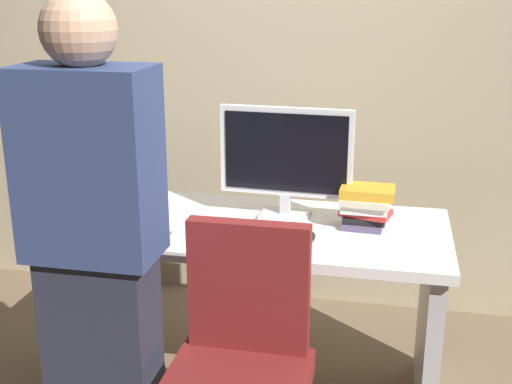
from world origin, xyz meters
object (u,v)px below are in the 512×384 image
(keyboard, at_px, (231,231))
(cup_by_monitor, at_px, (141,198))
(desk, at_px, (259,275))
(monitor, at_px, (286,157))
(book_stack, at_px, (366,205))
(cup_near_keyboard, at_px, (134,212))
(person_at_desk, at_px, (96,258))
(mouse, at_px, (307,237))

(keyboard, height_order, cup_by_monitor, cup_by_monitor)
(desk, relative_size, keyboard, 3.49)
(keyboard, relative_size, cup_by_monitor, 5.28)
(monitor, xyz_separation_m, book_stack, (0.33, -0.05, -0.17))
(keyboard, distance_m, book_stack, 0.54)
(cup_by_monitor, bearing_deg, monitor, 0.06)
(cup_near_keyboard, bearing_deg, keyboard, -4.61)
(keyboard, bearing_deg, person_at_desk, -117.47)
(person_at_desk, xyz_separation_m, mouse, (0.59, 0.54, -0.09))
(desk, height_order, cup_by_monitor, cup_by_monitor)
(mouse, bearing_deg, cup_near_keyboard, 176.17)
(person_at_desk, bearing_deg, desk, 61.09)
(mouse, bearing_deg, monitor, 117.06)
(keyboard, relative_size, mouse, 4.30)
(monitor, height_order, cup_near_keyboard, monitor)
(book_stack, bearing_deg, keyboard, -159.92)
(cup_near_keyboard, height_order, cup_by_monitor, cup_near_keyboard)
(monitor, relative_size, keyboard, 1.26)
(desk, xyz_separation_m, person_at_desk, (-0.37, -0.68, 0.33))
(mouse, bearing_deg, keyboard, 177.24)
(monitor, distance_m, cup_by_monitor, 0.67)
(cup_near_keyboard, bearing_deg, desk, 10.81)
(cup_near_keyboard, bearing_deg, person_at_desk, -78.78)
(person_at_desk, height_order, cup_by_monitor, person_at_desk)
(desk, relative_size, person_at_desk, 0.92)
(mouse, height_order, cup_by_monitor, cup_by_monitor)
(mouse, xyz_separation_m, cup_by_monitor, (-0.76, 0.25, 0.02))
(cup_near_keyboard, bearing_deg, mouse, -3.83)
(mouse, distance_m, book_stack, 0.29)
(person_at_desk, xyz_separation_m, book_stack, (0.79, 0.73, -0.01))
(cup_near_keyboard, bearing_deg, cup_by_monitor, 104.20)
(desk, xyz_separation_m, mouse, (0.22, -0.14, 0.24))
(desk, distance_m, book_stack, 0.52)
(cup_by_monitor, bearing_deg, book_stack, -3.01)
(person_at_desk, bearing_deg, cup_near_keyboard, 101.22)
(monitor, xyz_separation_m, cup_by_monitor, (-0.63, -0.00, -0.22))
(monitor, height_order, keyboard, monitor)
(cup_by_monitor, height_order, book_stack, book_stack)
(keyboard, relative_size, book_stack, 2.01)
(monitor, xyz_separation_m, mouse, (0.13, -0.25, -0.24))
(keyboard, distance_m, cup_near_keyboard, 0.41)
(cup_near_keyboard, bearing_deg, book_stack, 9.39)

